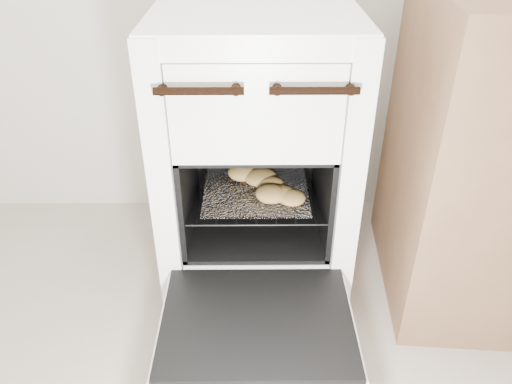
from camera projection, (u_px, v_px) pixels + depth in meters
stove at (256, 156)px, 1.49m from camera, size 0.54×0.60×0.82m
oven_door at (257, 323)px, 1.22m from camera, size 0.48×0.38×0.03m
oven_rack at (256, 190)px, 1.48m from camera, size 0.39×0.38×0.01m
foil_sheet at (256, 191)px, 1.46m from camera, size 0.30×0.27×0.01m
baked_rolls at (266, 184)px, 1.46m from camera, size 0.25×0.24×0.04m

